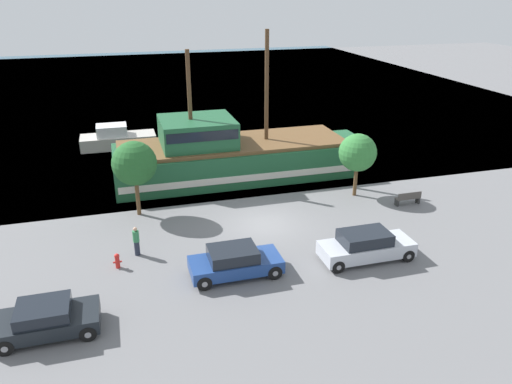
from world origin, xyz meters
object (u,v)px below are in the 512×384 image
parked_car_curb_rear (366,246)px  fire_hydrant (117,260)px  pirate_ship (230,155)px  parked_car_curb_mid (235,262)px  pedestrian_walking_near (136,241)px  bench_promenade_east (408,198)px  parked_car_curb_front (47,319)px  moored_boat_dockside (117,139)px

parked_car_curb_rear → fire_hydrant: 12.21m
pirate_ship → parked_car_curb_mid: pirate_ship is taller
pedestrian_walking_near → pirate_ship: bearing=53.7°
parked_car_curb_rear → bench_promenade_east: 7.86m
parked_car_curb_front → fire_hydrant: size_ratio=5.04×
parked_car_curb_front → fire_hydrant: 5.17m
parked_car_curb_rear → fire_hydrant: size_ratio=6.12×
parked_car_curb_rear → bench_promenade_east: (5.75, 5.35, -0.31)m
moored_boat_dockside → pedestrian_walking_near: size_ratio=3.93×
fire_hydrant → pedestrian_walking_near: 1.47m
pedestrian_walking_near → moored_boat_dockside: bearing=91.3°
fire_hydrant → moored_boat_dockside: bearing=88.4°
bench_promenade_east → parked_car_curb_front: bearing=-160.7°
pirate_ship → parked_car_curb_mid: bearing=-102.3°
pirate_ship → pedestrian_walking_near: bearing=-126.3°
parked_car_curb_rear → pedestrian_walking_near: (-10.94, 3.58, 0.04)m
bench_promenade_east → pedestrian_walking_near: bearing=-173.9°
parked_car_curb_mid → fire_hydrant: bearing=157.4°
pirate_ship → fire_hydrant: size_ratio=23.22×
parked_car_curb_mid → bench_promenade_east: bearing=22.0°
parked_car_curb_front → bench_promenade_east: parked_car_curb_front is taller
parked_car_curb_front → pedestrian_walking_near: (3.74, 5.39, 0.11)m
bench_promenade_east → pedestrian_walking_near: (-16.68, -1.77, 0.35)m
moored_boat_dockside → fire_hydrant: bearing=-91.6°
parked_car_curb_front → parked_car_curb_rear: bearing=7.0°
fire_hydrant → parked_car_curb_mid: bearing=-22.6°
pirate_ship → fire_hydrant: pirate_ship is taller
bench_promenade_east → parked_car_curb_rear: bearing=-137.0°
parked_car_curb_mid → moored_boat_dockside: bearing=101.9°
parked_car_curb_rear → fire_hydrant: parked_car_curb_rear is taller
pirate_ship → parked_car_curb_front: bearing=-125.7°
moored_boat_dockside → parked_car_curb_mid: moored_boat_dockside is taller
moored_boat_dockside → parked_car_curb_rear: (11.36, -22.82, 0.02)m
parked_car_curb_rear → bench_promenade_east: size_ratio=2.91×
moored_boat_dockside → parked_car_curb_mid: size_ratio=1.43×
bench_promenade_east → fire_hydrant: bearing=-171.0°
parked_car_curb_rear → pedestrian_walking_near: size_ratio=2.99×
parked_car_curb_rear → bench_promenade_east: bearing=43.0°
bench_promenade_east → parked_car_curb_mid: bearing=-158.0°
moored_boat_dockside → parked_car_curb_rear: moored_boat_dockside is taller
pedestrian_walking_near → parked_car_curb_mid: bearing=-36.7°
parked_car_curb_rear → pedestrian_walking_near: bearing=161.9°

